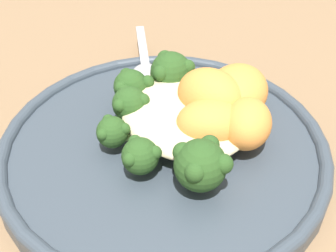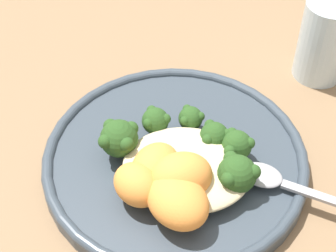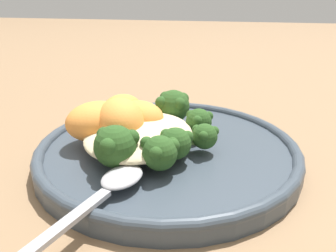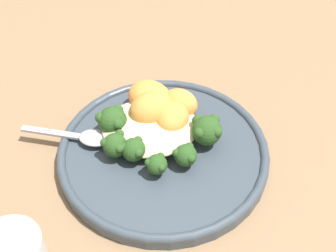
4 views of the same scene
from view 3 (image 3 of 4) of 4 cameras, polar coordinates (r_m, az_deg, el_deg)
The scene contains 14 objects.
ground_plane at distance 0.37m, azimuth -0.82°, elevation -5.14°, with size 4.00×4.00×0.00m, color #846647.
plate at distance 0.36m, azimuth -0.01°, elevation -4.04°, with size 0.28×0.28×0.02m.
quinoa_mound at distance 0.34m, azimuth -5.02°, elevation -1.43°, with size 0.13×0.11×0.02m, color beige.
broccoli_stalk_0 at distance 0.31m, azimuth -8.48°, elevation -2.96°, with size 0.10×0.04×0.04m.
broccoli_stalk_1 at distance 0.31m, azimuth -2.62°, elevation -3.87°, with size 0.09×0.07×0.03m.
broccoli_stalk_2 at distance 0.32m, azimuth -0.54°, elevation -2.64°, with size 0.07×0.09×0.03m.
broccoli_stalk_3 at distance 0.34m, azimuth 2.91°, elevation -1.76°, with size 0.03×0.12×0.03m.
broccoli_stalk_4 at distance 0.36m, azimuth 2.22°, elevation 0.20°, with size 0.06×0.11×0.03m.
broccoli_stalk_5 at distance 0.39m, azimuth -0.64°, elevation 2.63°, with size 0.12×0.07×0.04m.
sweet_potato_chunk_0 at distance 0.36m, azimuth -12.28°, elevation 0.86°, with size 0.07×0.05×0.04m, color orange.
sweet_potato_chunk_1 at distance 0.35m, azimuth -8.35°, elevation 0.96°, with size 0.06×0.05×0.05m, color orange.
sweet_potato_chunk_2 at distance 0.37m, azimuth -4.98°, elevation 1.54°, with size 0.06×0.05×0.04m, color orange.
sweet_potato_chunk_3 at distance 0.39m, azimuth -8.00°, elevation 2.64°, with size 0.05×0.04×0.04m, color orange.
spoon at distance 0.27m, azimuth -9.54°, elevation -10.00°, with size 0.13×0.05×0.01m.
Camera 3 is at (-0.32, -0.08, 0.17)m, focal length 35.00 mm.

